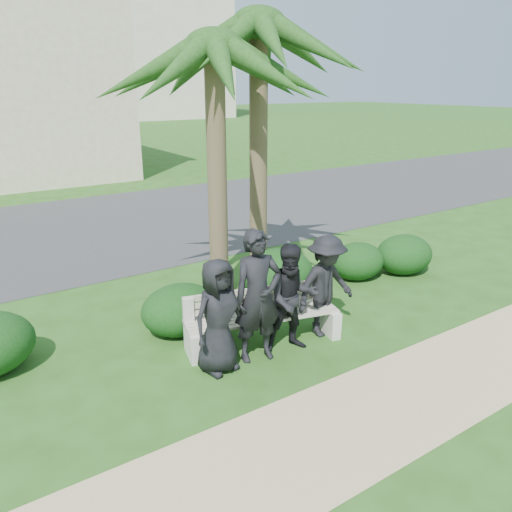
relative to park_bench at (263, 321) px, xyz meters
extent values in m
plane|color=#254714|center=(0.56, -0.29, -0.36)|extent=(160.00, 160.00, 0.00)
cube|color=tan|center=(0.56, -2.09, -0.36)|extent=(30.00, 1.60, 0.01)
cube|color=#2D2D30|center=(0.56, 7.71, -0.36)|extent=(160.00, 8.00, 0.01)
cube|color=#C1B291|center=(-0.44, 17.71, 3.14)|extent=(8.00, 8.00, 7.00)
cube|color=beige|center=(14.56, 54.71, 9.64)|extent=(26.00, 18.00, 20.00)
cube|color=gray|center=(0.00, -0.04, 0.07)|extent=(2.34, 1.07, 0.04)
cube|color=gray|center=(0.00, 0.19, 0.31)|extent=(2.22, 0.60, 0.27)
cube|color=beige|center=(-1.07, -0.04, -0.15)|extent=(0.28, 0.54, 0.42)
cube|color=beige|center=(1.07, -0.04, -0.15)|extent=(0.28, 0.54, 0.42)
imported|color=black|center=(-0.88, -0.27, 0.42)|extent=(0.83, 0.61, 1.57)
imported|color=black|center=(-0.29, -0.30, 0.57)|extent=(0.75, 0.57, 1.87)
imported|color=black|center=(0.26, -0.36, 0.43)|extent=(0.93, 0.82, 1.58)
imported|color=black|center=(0.96, -0.27, 0.43)|extent=(1.03, 0.60, 1.58)
ellipsoid|color=#0E330E|center=(-0.57, 0.89, -0.01)|extent=(1.07, 0.88, 0.70)
ellipsoid|color=#0E330E|center=(-0.84, 1.01, 0.03)|extent=(1.21, 1.00, 0.79)
ellipsoid|color=#0E330E|center=(1.22, 1.31, 0.09)|extent=(1.38, 1.14, 0.90)
ellipsoid|color=#0E330E|center=(3.07, 1.16, 0.00)|extent=(1.12, 0.92, 0.73)
ellipsoid|color=#0E330E|center=(4.08, 0.87, 0.04)|extent=(1.23, 1.01, 0.80)
cylinder|color=brown|center=(0.25, 1.70, 1.74)|extent=(0.32, 0.32, 4.19)
cylinder|color=brown|center=(1.26, 1.99, 1.94)|extent=(0.32, 0.32, 4.60)
camera|label=1|loc=(-3.74, -5.44, 3.28)|focal=35.00mm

